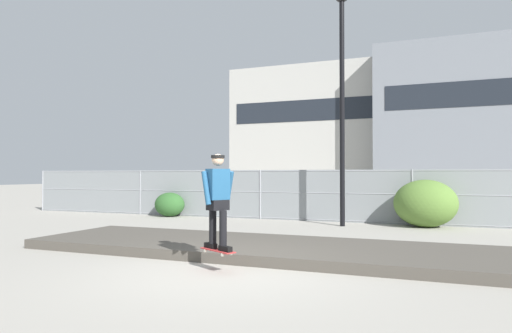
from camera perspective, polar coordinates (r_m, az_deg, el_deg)
name	(u,v)px	position (r m, az deg, el deg)	size (l,w,h in m)	color
ground_plane	(226,272)	(7.97, -3.89, -13.21)	(120.00, 120.00, 0.00)	#9E998E
gravel_berm	(266,248)	(9.78, 1.25, -10.32)	(10.62, 2.95, 0.21)	#4C473F
skateboard	(218,250)	(7.97, -4.88, -10.58)	(0.80, 0.55, 0.07)	#B22D2D
skater	(218,196)	(7.87, -4.87, -3.71)	(0.68, 0.62, 1.67)	black
chain_fence	(331,196)	(16.16, 9.55, -3.65)	(27.16, 0.06, 1.85)	gray
street_lamp	(342,82)	(15.18, 10.87, 10.51)	(0.44, 0.44, 7.70)	black
parked_car_near	(235,192)	(21.08, -2.74, -3.30)	(4.46, 2.06, 1.66)	black
parked_car_mid	(364,195)	(19.29, 13.50, -3.49)	(4.51, 2.17, 1.66)	#566B4C
library_building	(340,130)	(58.15, 10.63, 4.62)	(25.18, 12.60, 14.69)	#B2AFA8
shrub_left	(170,205)	(18.26, -10.92, -4.76)	(1.24, 1.01, 0.96)	#2D5B28
shrub_center	(425,203)	(15.30, 20.72, -4.41)	(1.96, 1.61, 1.52)	#567A33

